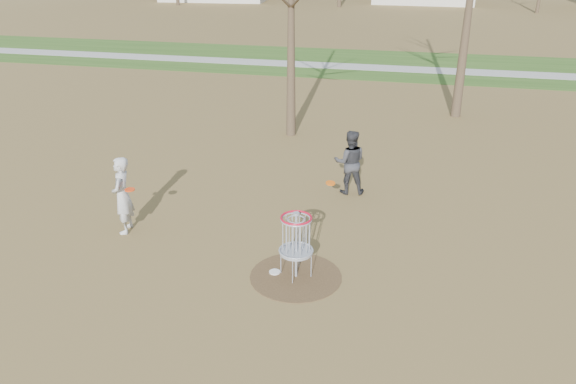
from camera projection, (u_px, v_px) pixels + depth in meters
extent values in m
plane|color=brown|center=(296.00, 276.00, 10.94)|extent=(160.00, 160.00, 0.00)
cube|color=#2D5119|center=(379.00, 64.00, 29.61)|extent=(160.00, 8.00, 0.01)
cube|color=#9E9E99|center=(378.00, 68.00, 28.71)|extent=(160.00, 1.50, 0.01)
cylinder|color=#47331E|center=(296.00, 276.00, 10.94)|extent=(1.80, 1.80, 0.01)
imported|color=#BCBCBC|center=(122.00, 195.00, 12.30)|extent=(0.54, 0.71, 1.76)
imported|color=#323237|center=(350.00, 162.00, 14.25)|extent=(0.91, 0.77, 1.68)
cylinder|color=white|center=(275.00, 272.00, 11.06)|extent=(0.22, 0.22, 0.02)
cylinder|color=#E75C0C|center=(331.00, 183.00, 12.88)|extent=(0.22, 0.22, 0.06)
cylinder|color=#FD3C0D|center=(130.00, 190.00, 12.00)|extent=(0.22, 0.22, 0.02)
cylinder|color=#9EA3AD|center=(296.00, 246.00, 10.67)|extent=(0.05, 0.05, 1.35)
cylinder|color=#9EA3AD|center=(296.00, 252.00, 10.72)|extent=(0.64, 0.64, 0.04)
torus|color=#9EA3AD|center=(296.00, 219.00, 10.43)|extent=(0.60, 0.60, 0.04)
torus|color=red|center=(296.00, 218.00, 10.42)|extent=(0.60, 0.60, 0.04)
cone|color=#382B1E|center=(291.00, 19.00, 17.37)|extent=(0.32, 0.32, 7.50)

